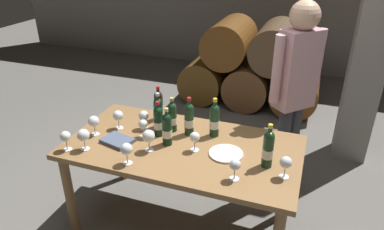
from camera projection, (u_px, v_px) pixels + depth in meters
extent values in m
plane|color=#66635E|center=(184.00, 223.00, 2.94)|extent=(14.00, 14.00, 0.00)
cylinder|color=#543915|center=(207.00, 76.00, 5.18)|extent=(0.60, 0.90, 0.60)
cylinder|color=brown|center=(250.00, 82.00, 4.99)|extent=(0.60, 0.90, 0.60)
cylinder|color=brown|center=(296.00, 87.00, 4.80)|extent=(0.60, 0.90, 0.60)
cylinder|color=brown|center=(230.00, 41.00, 4.84)|extent=(0.60, 0.90, 0.60)
cylinder|color=brown|center=(277.00, 46.00, 4.65)|extent=(0.60, 0.90, 0.60)
cube|color=gray|center=(374.00, 35.00, 3.30)|extent=(0.32, 0.32, 2.60)
cube|color=olive|center=(183.00, 147.00, 2.61)|extent=(1.70, 0.90, 0.04)
cylinder|color=olive|center=(70.00, 197.00, 2.68)|extent=(0.07, 0.07, 0.72)
cylinder|color=olive|center=(122.00, 146.00, 3.34)|extent=(0.07, 0.07, 0.72)
cylinder|color=olive|center=(289.00, 180.00, 2.87)|extent=(0.07, 0.07, 0.72)
cylinder|color=black|center=(159.00, 108.00, 2.92)|extent=(0.07, 0.07, 0.20)
sphere|color=black|center=(158.00, 96.00, 2.88)|extent=(0.07, 0.07, 0.07)
cylinder|color=black|center=(158.00, 93.00, 2.86)|extent=(0.03, 0.03, 0.06)
cylinder|color=#B21E23|center=(158.00, 88.00, 2.84)|extent=(0.03, 0.03, 0.02)
cylinder|color=silver|center=(159.00, 109.00, 2.93)|extent=(0.07, 0.07, 0.06)
cylinder|color=#19381E|center=(189.00, 122.00, 2.69)|extent=(0.07, 0.07, 0.21)
sphere|color=#19381E|center=(189.00, 108.00, 2.64)|extent=(0.07, 0.07, 0.07)
cylinder|color=#19381E|center=(189.00, 105.00, 2.63)|extent=(0.03, 0.03, 0.07)
cylinder|color=#B21E23|center=(189.00, 99.00, 2.61)|extent=(0.03, 0.03, 0.02)
cylinder|color=silver|center=(189.00, 123.00, 2.70)|extent=(0.07, 0.07, 0.06)
cylinder|color=#19381E|center=(268.00, 152.00, 2.31)|extent=(0.07, 0.07, 0.22)
sphere|color=#19381E|center=(269.00, 137.00, 2.26)|extent=(0.07, 0.07, 0.07)
cylinder|color=#19381E|center=(270.00, 133.00, 2.25)|extent=(0.03, 0.03, 0.07)
cylinder|color=gold|center=(271.00, 126.00, 2.23)|extent=(0.03, 0.03, 0.03)
cylinder|color=silver|center=(268.00, 153.00, 2.32)|extent=(0.07, 0.07, 0.07)
cylinder|color=black|center=(158.00, 115.00, 2.79)|extent=(0.07, 0.07, 0.21)
sphere|color=black|center=(158.00, 103.00, 2.75)|extent=(0.07, 0.07, 0.07)
cylinder|color=black|center=(158.00, 100.00, 2.73)|extent=(0.03, 0.03, 0.06)
cylinder|color=silver|center=(157.00, 94.00, 2.71)|extent=(0.03, 0.03, 0.02)
cylinder|color=silver|center=(158.00, 117.00, 2.80)|extent=(0.07, 0.07, 0.06)
cylinder|color=black|center=(159.00, 124.00, 2.68)|extent=(0.07, 0.07, 0.20)
sphere|color=black|center=(158.00, 111.00, 2.64)|extent=(0.07, 0.07, 0.07)
cylinder|color=black|center=(158.00, 108.00, 2.63)|extent=(0.03, 0.03, 0.06)
cylinder|color=#B21E23|center=(158.00, 103.00, 2.61)|extent=(0.03, 0.03, 0.02)
cylinder|color=silver|center=(159.00, 125.00, 2.69)|extent=(0.07, 0.07, 0.06)
cylinder|color=black|center=(167.00, 132.00, 2.56)|extent=(0.07, 0.07, 0.20)
sphere|color=black|center=(167.00, 119.00, 2.52)|extent=(0.07, 0.07, 0.07)
cylinder|color=black|center=(167.00, 115.00, 2.50)|extent=(0.03, 0.03, 0.06)
cylinder|color=tan|center=(166.00, 110.00, 2.48)|extent=(0.03, 0.03, 0.02)
cylinder|color=silver|center=(167.00, 133.00, 2.57)|extent=(0.07, 0.07, 0.06)
cylinder|color=#19381E|center=(214.00, 123.00, 2.67)|extent=(0.07, 0.07, 0.22)
sphere|color=#19381E|center=(215.00, 109.00, 2.62)|extent=(0.07, 0.07, 0.07)
cylinder|color=#19381E|center=(215.00, 106.00, 2.61)|extent=(0.03, 0.03, 0.07)
cylinder|color=gold|center=(215.00, 100.00, 2.59)|extent=(0.03, 0.03, 0.02)
cylinder|color=silver|center=(214.00, 124.00, 2.68)|extent=(0.07, 0.07, 0.06)
cylinder|color=#19381E|center=(172.00, 119.00, 2.75)|extent=(0.07, 0.07, 0.20)
sphere|color=#19381E|center=(172.00, 107.00, 2.70)|extent=(0.07, 0.07, 0.07)
cylinder|color=#19381E|center=(172.00, 104.00, 2.69)|extent=(0.03, 0.03, 0.06)
cylinder|color=tan|center=(172.00, 99.00, 2.67)|extent=(0.03, 0.03, 0.02)
cylinder|color=silver|center=(172.00, 120.00, 2.75)|extent=(0.07, 0.07, 0.06)
cylinder|color=white|center=(119.00, 128.00, 2.82)|extent=(0.06, 0.06, 0.00)
cylinder|color=white|center=(119.00, 123.00, 2.80)|extent=(0.01, 0.01, 0.07)
sphere|color=white|center=(118.00, 115.00, 2.77)|extent=(0.08, 0.08, 0.08)
cylinder|color=white|center=(149.00, 150.00, 2.53)|extent=(0.06, 0.06, 0.00)
cylinder|color=white|center=(149.00, 145.00, 2.51)|extent=(0.01, 0.01, 0.07)
sphere|color=white|center=(149.00, 136.00, 2.48)|extent=(0.09, 0.09, 0.09)
cylinder|color=white|center=(85.00, 149.00, 2.54)|extent=(0.06, 0.06, 0.00)
cylinder|color=white|center=(85.00, 144.00, 2.52)|extent=(0.01, 0.01, 0.07)
sphere|color=white|center=(83.00, 135.00, 2.49)|extent=(0.09, 0.09, 0.09)
cylinder|color=white|center=(96.00, 134.00, 2.73)|extent=(0.06, 0.06, 0.00)
cylinder|color=white|center=(95.00, 130.00, 2.71)|extent=(0.01, 0.01, 0.07)
sphere|color=white|center=(94.00, 121.00, 2.68)|extent=(0.08, 0.08, 0.08)
cylinder|color=white|center=(128.00, 163.00, 2.38)|extent=(0.06, 0.06, 0.00)
cylinder|color=white|center=(127.00, 158.00, 2.37)|extent=(0.01, 0.01, 0.07)
sphere|color=white|center=(126.00, 149.00, 2.33)|extent=(0.08, 0.08, 0.08)
cylinder|color=white|center=(68.00, 149.00, 2.54)|extent=(0.06, 0.06, 0.00)
cylinder|color=white|center=(67.00, 145.00, 2.52)|extent=(0.01, 0.01, 0.07)
sphere|color=white|center=(65.00, 136.00, 2.49)|extent=(0.07, 0.07, 0.07)
cylinder|color=white|center=(145.00, 128.00, 2.82)|extent=(0.06, 0.06, 0.00)
cylinder|color=white|center=(144.00, 124.00, 2.80)|extent=(0.01, 0.01, 0.07)
sphere|color=white|center=(144.00, 116.00, 2.77)|extent=(0.08, 0.08, 0.08)
cylinder|color=white|center=(195.00, 150.00, 2.53)|extent=(0.06, 0.06, 0.00)
cylinder|color=white|center=(195.00, 145.00, 2.51)|extent=(0.01, 0.01, 0.07)
sphere|color=white|center=(195.00, 137.00, 2.48)|extent=(0.07, 0.07, 0.07)
cylinder|color=white|center=(284.00, 177.00, 2.25)|extent=(0.06, 0.06, 0.00)
cylinder|color=white|center=(285.00, 172.00, 2.23)|extent=(0.01, 0.01, 0.07)
sphere|color=white|center=(286.00, 162.00, 2.20)|extent=(0.08, 0.08, 0.08)
cylinder|color=white|center=(234.00, 179.00, 2.23)|extent=(0.06, 0.06, 0.00)
cylinder|color=white|center=(235.00, 174.00, 2.21)|extent=(0.01, 0.01, 0.07)
sphere|color=white|center=(235.00, 165.00, 2.18)|extent=(0.07, 0.07, 0.07)
cylinder|color=white|center=(144.00, 136.00, 2.70)|extent=(0.06, 0.06, 0.00)
cylinder|color=white|center=(144.00, 132.00, 2.68)|extent=(0.01, 0.01, 0.07)
sphere|color=white|center=(143.00, 124.00, 2.65)|extent=(0.07, 0.07, 0.07)
cube|color=#4C5670|center=(117.00, 141.00, 2.62)|extent=(0.25, 0.21, 0.03)
cylinder|color=white|center=(226.00, 154.00, 2.48)|extent=(0.24, 0.24, 0.01)
cylinder|color=#383842|center=(291.00, 148.00, 3.19)|extent=(0.11, 0.11, 0.85)
cylinder|color=#383842|center=(281.00, 151.00, 3.14)|extent=(0.11, 0.11, 0.85)
cube|color=#CC9EA8|center=(297.00, 70.00, 2.83)|extent=(0.35, 0.36, 0.64)
cylinder|color=#CC9EA8|center=(318.00, 62.00, 2.90)|extent=(0.08, 0.08, 0.54)
cylinder|color=#CC9EA8|center=(277.00, 70.00, 2.73)|extent=(0.08, 0.08, 0.54)
sphere|color=tan|center=(305.00, 15.00, 2.64)|extent=(0.23, 0.23, 0.23)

